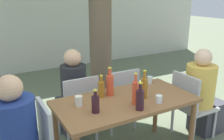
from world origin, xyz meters
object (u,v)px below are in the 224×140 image
Objects in this scene: drinking_glass_0 at (159,99)px; patio_chair_2 at (79,105)px; soda_bottle_3 at (110,84)px; drinking_glass_2 at (79,101)px; patio_chair_3 at (120,96)px; dining_table_front at (125,107)px; person_seated_1 at (203,96)px; drinking_glass_1 at (150,80)px; soda_bottle_4 at (135,92)px; person_seated_2 at (72,96)px; amber_bottle_0 at (101,89)px; wine_bottle_2 at (140,99)px; wine_bottle_5 at (95,104)px; amber_bottle_1 at (144,87)px; patio_chair_1 at (190,102)px.

patio_chair_2 is at bearing 123.21° from drinking_glass_0.
soda_bottle_3 reaches higher than drinking_glass_2.
patio_chair_3 is (0.60, 0.00, 0.00)m from patio_chair_2.
person_seated_1 is (1.21, -0.00, -0.13)m from dining_table_front.
person_seated_1 is at bearing -22.12° from drinking_glass_1.
soda_bottle_4 reaches higher than drinking_glass_0.
person_seated_2 is 0.74m from amber_bottle_0.
dining_table_front is at bearing 116.06° from patio_chair_2.
wine_bottle_2 is at bearing -103.57° from soda_bottle_4.
wine_bottle_5 reaches higher than drinking_glass_2.
amber_bottle_1 is at bearing -15.80° from dining_table_front.
patio_chair_2 is 0.63m from drinking_glass_2.
drinking_glass_0 is (0.56, -0.85, 0.29)m from patio_chair_2.
patio_chair_3 is at bearing 48.01° from patio_chair_1.
patio_chair_1 and patio_chair_2 have the same top height.
wine_bottle_2 is 0.43m from wine_bottle_5.
amber_bottle_0 is at bearing 54.72° from wine_bottle_5.
soda_bottle_4 is at bearing 158.11° from drinking_glass_0.
wine_bottle_2 reaches higher than patio_chair_2.
patio_chair_3 is at bearing 45.71° from wine_bottle_5.
wine_bottle_2 is at bearing -91.57° from dining_table_front.
person_seated_2 is 4.18× the size of wine_bottle_2.
wine_bottle_5 is (-0.32, -0.30, -0.04)m from soda_bottle_3.
person_seated_2 reaches higher than soda_bottle_4.
drinking_glass_1 is (0.72, 0.09, -0.05)m from amber_bottle_0.
patio_chair_3 is 2.66× the size of soda_bottle_4.
patio_chair_1 is 1.04m from soda_bottle_4.
person_seated_2 reaches higher than wine_bottle_2.
amber_bottle_0 is (0.11, -0.66, 0.32)m from person_seated_2.
patio_chair_1 is (0.98, 0.00, -0.16)m from dining_table_front.
soda_bottle_3 is at bearing -171.90° from drinking_glass_1.
person_seated_1 is 1.73m from drinking_glass_2.
drinking_glass_2 is at bearing 142.83° from wine_bottle_2.
amber_bottle_0 reaches higher than drinking_glass_0.
person_seated_2 is at bearing 109.50° from dining_table_front.
person_seated_2 is (0.00, 0.23, 0.03)m from patio_chair_2.
patio_chair_3 is at bearing 32.95° from drinking_glass_2.
soda_bottle_4 reaches higher than wine_bottle_2.
wine_bottle_5 is at bearing 45.71° from patio_chair_3.
wine_bottle_5 is (-0.22, -0.30, -0.01)m from amber_bottle_0.
drinking_glass_0 is (0.45, -0.43, -0.06)m from amber_bottle_0.
amber_bottle_0 is (-1.18, 0.19, 0.35)m from patio_chair_1.
amber_bottle_0 is at bearing 147.53° from amber_bottle_1.
dining_table_front is 4.65× the size of soda_bottle_3.
wine_bottle_2 is 3.45× the size of drinking_glass_0.
drinking_glass_0 is (0.26, -0.24, 0.13)m from dining_table_front.
soda_bottle_3 is at bearing 128.89° from drinking_glass_0.
soda_bottle_4 is (0.22, -0.34, 0.03)m from amber_bottle_0.
patio_chair_1 is at bearing 90.00° from person_seated_1.
drinking_glass_2 is at bearing 154.94° from soda_bottle_4.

